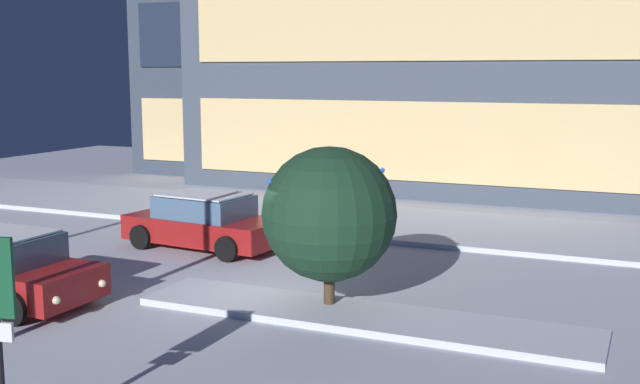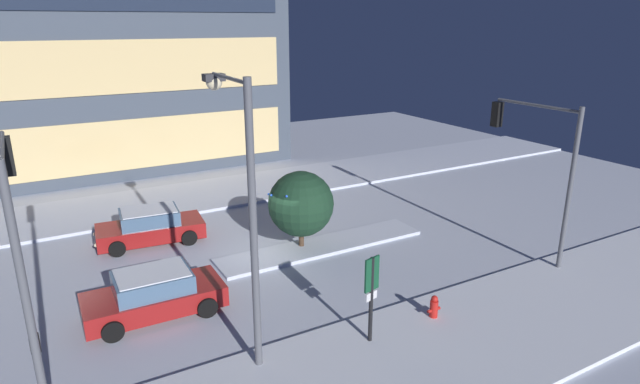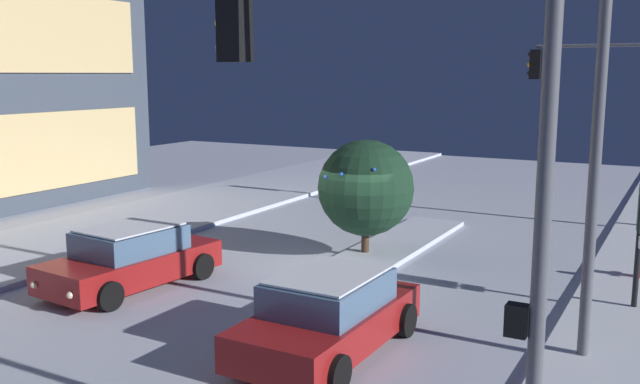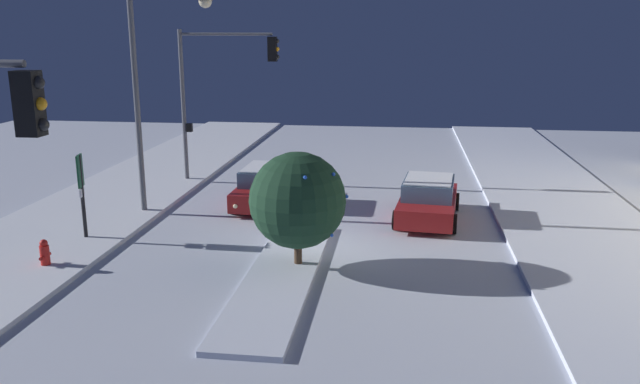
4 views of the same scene
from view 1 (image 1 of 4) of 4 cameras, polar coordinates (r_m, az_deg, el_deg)
The scene contains 5 objects.
ground at distance 16.42m, azimuth -3.33°, elevation -7.94°, with size 52.00×52.00×0.00m, color silver.
curb_strip_far at distance 24.13m, azimuth 5.93°, elevation -2.35°, with size 52.00×5.20×0.14m, color silver.
median_strip at distance 15.13m, azimuth 3.00°, elevation -9.14°, with size 9.00×1.80×0.14m, color silver.
car_far at distance 21.17m, azimuth -8.48°, elevation -2.21°, with size 4.57×2.45×1.49m.
decorated_tree_median at distance 15.25m, azimuth 0.69°, elevation -1.63°, with size 2.68×2.73×3.31m.
Camera 1 is at (7.16, -13.99, 4.74)m, focal length 43.49 mm.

